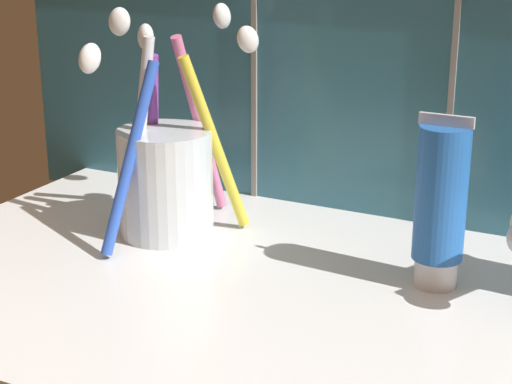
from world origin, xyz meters
The scene contains 3 objects.
sink_counter centered at (0.00, 0.00, 1.00)cm, with size 71.06×36.23×2.00cm, color white.
toothbrush_cup centered at (-18.14, 5.96, 7.21)cm, with size 10.96×17.33×18.49cm.
toothpaste_tube centered at (4.42, 5.84, 8.13)cm, with size 3.77×3.59×12.48cm.
Camera 1 is at (18.12, -49.78, 27.86)cm, focal length 60.00 mm.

